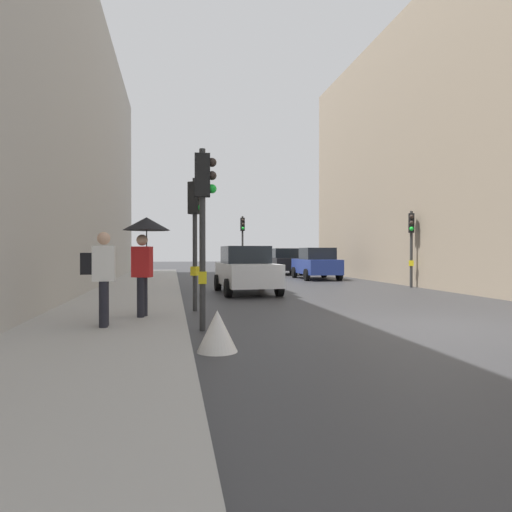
{
  "coord_description": "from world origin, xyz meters",
  "views": [
    {
      "loc": [
        -5.38,
        -8.6,
        1.57
      ],
      "look_at": [
        -2.43,
        7.25,
        1.4
      ],
      "focal_mm": 31.52,
      "sensor_mm": 36.0,
      "label": 1
    }
  ],
  "objects_px": {
    "traffic_light_far_median": "(243,235)",
    "car_white_compact": "(246,270)",
    "traffic_light_near_left": "(204,205)",
    "traffic_light_near_right": "(196,219)",
    "pedestrian_with_black_backpack": "(101,273)",
    "car_dark_suv": "(284,261)",
    "car_blue_van": "(316,264)",
    "warning_sign_triangle": "(217,331)",
    "traffic_light_mid_street": "(411,235)",
    "pedestrian_with_umbrella": "(145,239)"
  },
  "relations": [
    {
      "from": "traffic_light_far_median",
      "to": "traffic_light_mid_street",
      "type": "bearing_deg",
      "value": -61.38
    },
    {
      "from": "car_white_compact",
      "to": "pedestrian_with_umbrella",
      "type": "height_order",
      "value": "pedestrian_with_umbrella"
    },
    {
      "from": "traffic_light_mid_street",
      "to": "warning_sign_triangle",
      "type": "bearing_deg",
      "value": -131.09
    },
    {
      "from": "traffic_light_near_left",
      "to": "pedestrian_with_black_backpack",
      "type": "height_order",
      "value": "traffic_light_near_left"
    },
    {
      "from": "traffic_light_near_right",
      "to": "traffic_light_far_median",
      "type": "bearing_deg",
      "value": 76.99
    },
    {
      "from": "traffic_light_far_median",
      "to": "traffic_light_near_left",
      "type": "bearing_deg",
      "value": -101.07
    },
    {
      "from": "traffic_light_near_right",
      "to": "car_dark_suv",
      "type": "distance_m",
      "value": 19.08
    },
    {
      "from": "car_white_compact",
      "to": "warning_sign_triangle",
      "type": "xyz_separation_m",
      "value": [
        -2.03,
        -9.6,
        -0.55
      ]
    },
    {
      "from": "pedestrian_with_black_backpack",
      "to": "warning_sign_triangle",
      "type": "bearing_deg",
      "value": -41.78
    },
    {
      "from": "traffic_light_near_right",
      "to": "car_white_compact",
      "type": "height_order",
      "value": "traffic_light_near_right"
    },
    {
      "from": "car_blue_van",
      "to": "warning_sign_triangle",
      "type": "bearing_deg",
      "value": -112.93
    },
    {
      "from": "car_blue_van",
      "to": "pedestrian_with_umbrella",
      "type": "distance_m",
      "value": 16.55
    },
    {
      "from": "car_dark_suv",
      "to": "warning_sign_triangle",
      "type": "bearing_deg",
      "value": -106.61
    },
    {
      "from": "traffic_light_far_median",
      "to": "car_white_compact",
      "type": "distance_m",
      "value": 12.07
    },
    {
      "from": "traffic_light_near_right",
      "to": "pedestrian_with_black_backpack",
      "type": "relative_size",
      "value": 1.97
    },
    {
      "from": "traffic_light_near_left",
      "to": "traffic_light_near_right",
      "type": "xyz_separation_m",
      "value": [
        -0.0,
        2.97,
        -0.07
      ]
    },
    {
      "from": "traffic_light_far_median",
      "to": "car_dark_suv",
      "type": "relative_size",
      "value": 0.9
    },
    {
      "from": "traffic_light_near_right",
      "to": "pedestrian_with_umbrella",
      "type": "bearing_deg",
      "value": -121.42
    },
    {
      "from": "warning_sign_triangle",
      "to": "pedestrian_with_umbrella",
      "type": "bearing_deg",
      "value": 113.13
    },
    {
      "from": "traffic_light_near_left",
      "to": "car_dark_suv",
      "type": "relative_size",
      "value": 0.84
    },
    {
      "from": "traffic_light_near_right",
      "to": "pedestrian_with_umbrella",
      "type": "relative_size",
      "value": 1.63
    },
    {
      "from": "traffic_light_near_left",
      "to": "pedestrian_with_umbrella",
      "type": "bearing_deg",
      "value": 138.48
    },
    {
      "from": "warning_sign_triangle",
      "to": "traffic_light_near_left",
      "type": "bearing_deg",
      "value": 92.38
    },
    {
      "from": "traffic_light_mid_street",
      "to": "warning_sign_triangle",
      "type": "distance_m",
      "value": 14.57
    },
    {
      "from": "traffic_light_far_median",
      "to": "pedestrian_with_umbrella",
      "type": "bearing_deg",
      "value": -105.14
    },
    {
      "from": "traffic_light_near_left",
      "to": "car_dark_suv",
      "type": "distance_m",
      "value": 21.88
    },
    {
      "from": "traffic_light_near_left",
      "to": "traffic_light_mid_street",
      "type": "height_order",
      "value": "traffic_light_near_left"
    },
    {
      "from": "traffic_light_near_right",
      "to": "car_white_compact",
      "type": "distance_m",
      "value": 5.4
    },
    {
      "from": "traffic_light_near_right",
      "to": "car_white_compact",
      "type": "xyz_separation_m",
      "value": [
        2.11,
        4.72,
        -1.53
      ]
    },
    {
      "from": "car_dark_suv",
      "to": "warning_sign_triangle",
      "type": "xyz_separation_m",
      "value": [
        -6.75,
        -22.62,
        -0.55
      ]
    },
    {
      "from": "traffic_light_near_left",
      "to": "car_blue_van",
      "type": "relative_size",
      "value": 0.84
    },
    {
      "from": "pedestrian_with_black_backpack",
      "to": "traffic_light_near_right",
      "type": "bearing_deg",
      "value": 58.33
    },
    {
      "from": "traffic_light_far_median",
      "to": "warning_sign_triangle",
      "type": "height_order",
      "value": "traffic_light_far_median"
    },
    {
      "from": "traffic_light_far_median",
      "to": "car_blue_van",
      "type": "height_order",
      "value": "traffic_light_far_median"
    },
    {
      "from": "car_blue_van",
      "to": "pedestrian_with_black_backpack",
      "type": "relative_size",
      "value": 2.4
    },
    {
      "from": "traffic_light_mid_street",
      "to": "car_white_compact",
      "type": "height_order",
      "value": "traffic_light_mid_street"
    },
    {
      "from": "traffic_light_near_left",
      "to": "car_white_compact",
      "type": "bearing_deg",
      "value": 74.67
    },
    {
      "from": "car_blue_van",
      "to": "pedestrian_with_black_backpack",
      "type": "distance_m",
      "value": 17.9
    },
    {
      "from": "traffic_light_mid_street",
      "to": "traffic_light_near_right",
      "type": "distance_m",
      "value": 11.3
    },
    {
      "from": "pedestrian_with_umbrella",
      "to": "pedestrian_with_black_backpack",
      "type": "relative_size",
      "value": 1.21
    },
    {
      "from": "pedestrian_with_umbrella",
      "to": "warning_sign_triangle",
      "type": "height_order",
      "value": "pedestrian_with_umbrella"
    },
    {
      "from": "traffic_light_mid_street",
      "to": "pedestrian_with_black_backpack",
      "type": "distance_m",
      "value": 14.69
    },
    {
      "from": "car_dark_suv",
      "to": "warning_sign_triangle",
      "type": "height_order",
      "value": "car_dark_suv"
    },
    {
      "from": "traffic_light_near_left",
      "to": "car_dark_suv",
      "type": "height_order",
      "value": "traffic_light_near_left"
    },
    {
      "from": "traffic_light_near_left",
      "to": "traffic_light_near_right",
      "type": "relative_size",
      "value": 1.03
    },
    {
      "from": "traffic_light_far_median",
      "to": "pedestrian_with_umbrella",
      "type": "distance_m",
      "value": 19.15
    },
    {
      "from": "traffic_light_near_left",
      "to": "pedestrian_with_umbrella",
      "type": "height_order",
      "value": "traffic_light_near_left"
    },
    {
      "from": "car_white_compact",
      "to": "warning_sign_triangle",
      "type": "bearing_deg",
      "value": -101.94
    },
    {
      "from": "car_blue_van",
      "to": "pedestrian_with_black_backpack",
      "type": "bearing_deg",
      "value": -121.04
    },
    {
      "from": "car_blue_van",
      "to": "warning_sign_triangle",
      "type": "relative_size",
      "value": 6.53
    }
  ]
}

